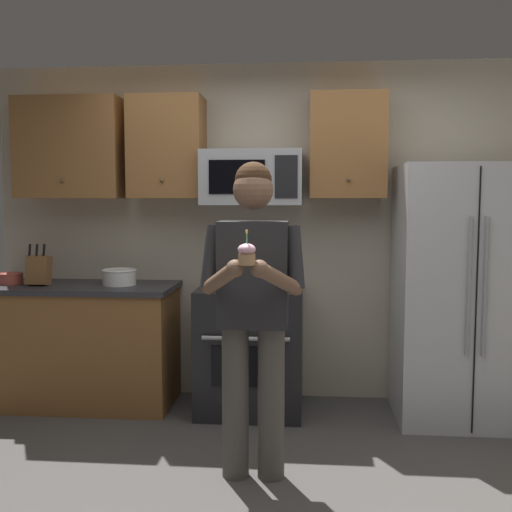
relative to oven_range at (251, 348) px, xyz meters
name	(u,v)px	position (x,y,z in m)	size (l,w,h in m)	color
ground_plane	(254,501)	(0.15, -1.36, -0.46)	(6.00, 6.00, 0.00)	#474442
wall_back	(274,233)	(0.15, 0.39, 0.84)	(4.40, 0.10, 2.60)	#B7AD99
oven_range	(251,348)	(0.00, 0.00, 0.00)	(0.76, 0.70, 0.93)	black
microwave	(252,178)	(0.00, 0.12, 1.26)	(0.74, 0.41, 0.40)	#9EA0A5
refrigerator	(462,293)	(1.50, -0.04, 0.44)	(0.90, 0.75, 1.80)	#B7BABF
cabinet_row_upper	(177,148)	(-0.57, 0.17, 1.49)	(2.78, 0.36, 0.76)	brown
counter_left	(82,344)	(-1.30, 0.02, 0.00)	(1.44, 0.66, 0.92)	brown
knife_block	(39,270)	(-1.60, -0.03, 0.57)	(0.16, 0.15, 0.32)	brown
bowl_large_white	(119,277)	(-1.00, 0.03, 0.52)	(0.26, 0.26, 0.12)	white
bowl_small_colored	(11,278)	(-1.84, 0.01, 0.50)	(0.18, 0.18, 0.08)	#B24C3F
person	(253,302)	(0.12, -1.09, 0.53)	(0.60, 0.48, 1.76)	#4C4742
cupcake	(247,254)	(0.12, -1.42, 0.83)	(0.09, 0.09, 0.17)	#A87F56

